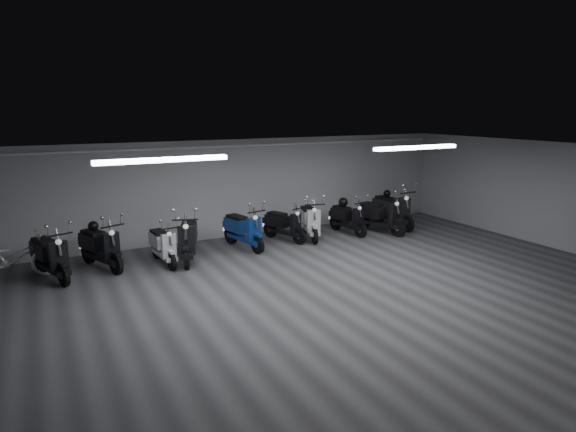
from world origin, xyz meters
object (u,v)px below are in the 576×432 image
scooter_2 (163,239)px  scooter_8 (380,210)px  scooter_3 (188,232)px  bicycle (13,253)px  scooter_1 (100,240)px  scooter_6 (310,215)px  scooter_4 (243,224)px  scooter_5 (284,219)px  helmet_2 (93,226)px  scooter_7 (348,213)px  helmet_0 (387,194)px  scooter_9 (393,204)px  helmet_1 (343,202)px  scooter_0 (49,249)px

scooter_2 → scooter_8: (6.43, -0.04, 0.09)m
scooter_3 → bicycle: bearing=-165.6°
scooter_1 → bicycle: scooter_1 is taller
scooter_6 → scooter_8: (2.15, -0.45, 0.02)m
scooter_2 → scooter_4: scooter_4 is taller
scooter_5 → helmet_2: (-4.96, 0.04, 0.36)m
scooter_7 → scooter_8: (0.90, -0.37, 0.08)m
scooter_1 → helmet_0: 8.56m
scooter_3 → scooter_4: bearing=32.5°
scooter_4 → scooter_6: bearing=-10.7°
scooter_9 → bicycle: bearing=177.4°
scooter_1 → scooter_4: scooter_1 is taller
helmet_1 → helmet_2: 6.96m
scooter_7 → bicycle: scooter_7 is taller
scooter_7 → helmet_2: bearing=171.6°
scooter_2 → scooter_3: 0.62m
scooter_1 → scooter_8: bearing=-24.5°
scooter_3 → helmet_0: 6.62m
scooter_1 → helmet_2: scooter_1 is taller
scooter_1 → scooter_8: 7.80m
scooter_4 → scooter_5: 1.32m
scooter_3 → scooter_5: 2.95m
scooter_8 → scooter_9: (0.77, 0.37, 0.04)m
scooter_7 → scooter_1: bearing=173.6°
scooter_5 → scooter_3: bearing=170.2°
scooter_5 → scooter_9: bearing=-23.1°
scooter_6 → helmet_2: 5.74m
scooter_2 → scooter_6: (4.28, 0.41, 0.07)m
scooter_9 → helmet_1: size_ratio=7.11×
scooter_0 → helmet_1: 7.94m
scooter_9 → helmet_1: (-1.69, 0.24, 0.17)m
scooter_1 → scooter_7: scooter_1 is taller
scooter_5 → helmet_1: size_ratio=5.95×
scooter_6 → scooter_9: 2.92m
scooter_4 → scooter_6: scooter_6 is taller
bicycle → scooter_7: bearing=-98.8°
scooter_3 → helmet_0: scooter_3 is taller
scooter_6 → helmet_0: bearing=21.1°
scooter_0 → scooter_3: bearing=-20.9°
scooter_2 → scooter_5: (3.51, 0.51, 0.01)m
scooter_6 → bicycle: 7.39m
scooter_4 → scooter_7: 3.33m
scooter_2 → scooter_8: bearing=-5.9°
scooter_0 → helmet_2: 1.12m
scooter_1 → scooter_9: bearing=-21.8°
scooter_8 → scooter_7: bearing=138.9°
scooter_7 → scooter_4: bearing=173.5°
scooter_2 → scooter_9: (7.20, 0.33, 0.13)m
scooter_5 → scooter_1: bearing=162.0°
scooter_0 → helmet_2: (0.96, 0.49, 0.29)m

